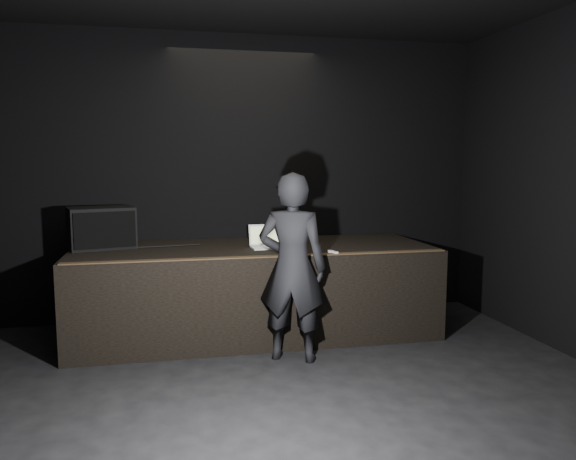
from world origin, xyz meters
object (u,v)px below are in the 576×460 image
at_px(stage_riser, 254,290).
at_px(person, 292,267).
at_px(stage_monitor, 101,228).
at_px(beer_can, 284,242).
at_px(laptop, 266,242).

xyz_separation_m(stage_riser, person, (0.23, -0.95, 0.43)).
distance_m(stage_monitor, beer_can, 2.03).
bearing_deg(beer_can, stage_monitor, 165.86).
bearing_deg(stage_monitor, beer_can, -29.18).
relative_size(laptop, person, 0.20).
distance_m(stage_riser, beer_can, 0.70).
relative_size(laptop, beer_can, 2.43).
bearing_deg(person, beer_can, -70.92).
height_order(laptop, person, person).
height_order(stage_riser, person, person).
xyz_separation_m(beer_can, person, (-0.06, -0.70, -0.15)).
height_order(stage_riser, beer_can, beer_can).
bearing_deg(laptop, stage_riser, 143.55).
bearing_deg(laptop, beer_can, -49.57).
xyz_separation_m(stage_monitor, laptop, (1.80, -0.33, -0.16)).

